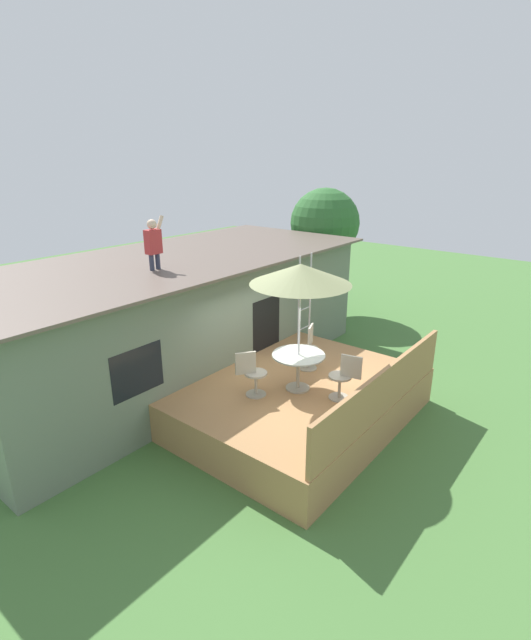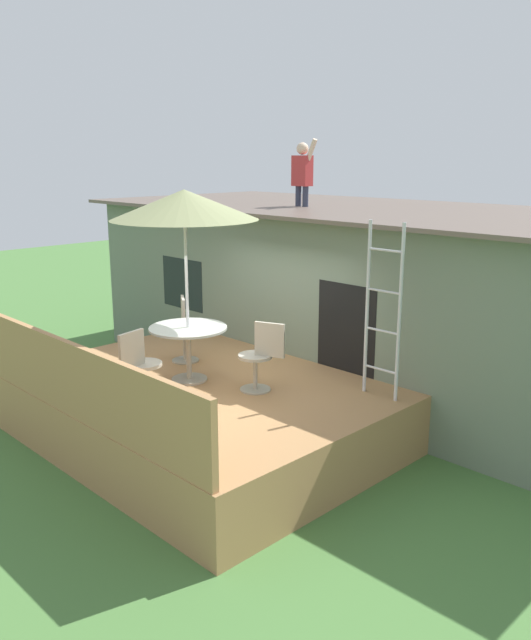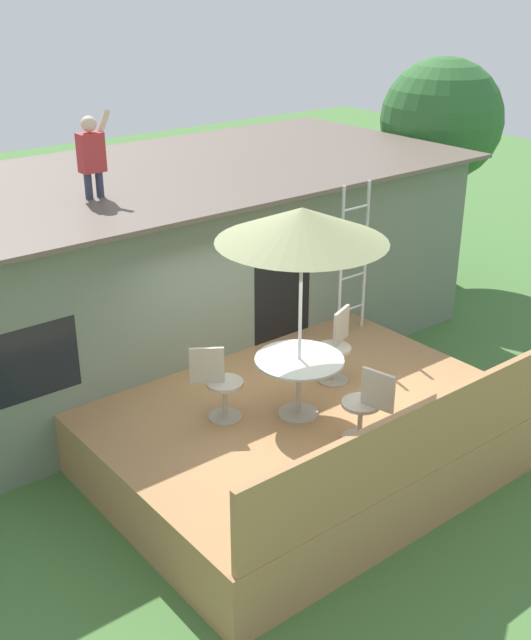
{
  "view_description": "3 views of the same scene",
  "coord_description": "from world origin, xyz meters",
  "px_view_note": "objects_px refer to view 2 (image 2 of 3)",
  "views": [
    {
      "loc": [
        -7.06,
        -4.91,
        5.21
      ],
      "look_at": [
        0.42,
        1.1,
        1.8
      ],
      "focal_mm": 26.14,
      "sensor_mm": 36.0,
      "label": 1
    },
    {
      "loc": [
        6.46,
        -5.33,
        3.74
      ],
      "look_at": [
        0.16,
        0.92,
        1.5
      ],
      "focal_mm": 36.44,
      "sensor_mm": 36.0,
      "label": 2
    },
    {
      "loc": [
        -5.53,
        -6.3,
        5.65
      ],
      "look_at": [
        0.33,
        1.06,
        1.45
      ],
      "focal_mm": 44.23,
      "sensor_mm": 36.0,
      "label": 3
    }
  ],
  "objects_px": {
    "patio_table": "(188,339)",
    "patio_umbrella": "(184,205)",
    "step_ladder": "(383,311)",
    "person_figure": "(303,170)",
    "patio_chair_left": "(184,330)",
    "patio_chair_right": "(260,357)",
    "patio_chair_near": "(140,366)"
  },
  "relations": [
    {
      "from": "patio_table",
      "to": "patio_umbrella",
      "type": "xyz_separation_m",
      "value": [
        0.0,
        0.0,
        1.76
      ]
    },
    {
      "from": "step_ladder",
      "to": "person_figure",
      "type": "bearing_deg",
      "value": 148.82
    },
    {
      "from": "patio_umbrella",
      "to": "patio_chair_left",
      "type": "relative_size",
      "value": 2.76
    },
    {
      "from": "patio_umbrella",
      "to": "patio_chair_left",
      "type": "bearing_deg",
      "value": 145.71
    },
    {
      "from": "patio_chair_right",
      "to": "patio_chair_near",
      "type": "xyz_separation_m",
      "value": [
        -0.77,
        -1.3,
        0.0
      ]
    },
    {
      "from": "patio_table",
      "to": "patio_chair_left",
      "type": "distance_m",
      "value": 0.95
    },
    {
      "from": "patio_chair_right",
      "to": "patio_chair_near",
      "type": "height_order",
      "value": "same"
    },
    {
      "from": "patio_umbrella",
      "to": "patio_chair_near",
      "type": "height_order",
      "value": "patio_umbrella"
    },
    {
      "from": "person_figure",
      "to": "patio_chair_left",
      "type": "distance_m",
      "value": 3.47
    },
    {
      "from": "patio_umbrella",
      "to": "patio_chair_near",
      "type": "relative_size",
      "value": 2.76
    },
    {
      "from": "step_ladder",
      "to": "patio_chair_near",
      "type": "distance_m",
      "value": 3.05
    },
    {
      "from": "person_figure",
      "to": "patio_umbrella",
      "type": "bearing_deg",
      "value": -75.27
    },
    {
      "from": "patio_chair_right",
      "to": "patio_chair_near",
      "type": "distance_m",
      "value": 1.51
    },
    {
      "from": "patio_umbrella",
      "to": "patio_chair_near",
      "type": "bearing_deg",
      "value": -77.52
    },
    {
      "from": "patio_umbrella",
      "to": "step_ladder",
      "type": "bearing_deg",
      "value": 31.86
    },
    {
      "from": "patio_umbrella",
      "to": "patio_chair_left",
      "type": "xyz_separation_m",
      "value": [
        -0.78,
        0.53,
        -1.89
      ]
    },
    {
      "from": "patio_umbrella",
      "to": "step_ladder",
      "type": "relative_size",
      "value": 1.15
    },
    {
      "from": "patio_table",
      "to": "step_ladder",
      "type": "height_order",
      "value": "step_ladder"
    },
    {
      "from": "patio_chair_left",
      "to": "patio_chair_near",
      "type": "bearing_deg",
      "value": -21.49
    },
    {
      "from": "patio_table",
      "to": "patio_chair_left",
      "type": "relative_size",
      "value": 1.13
    },
    {
      "from": "step_ladder",
      "to": "person_figure",
      "type": "height_order",
      "value": "person_figure"
    },
    {
      "from": "patio_table",
      "to": "patio_chair_left",
      "type": "height_order",
      "value": "patio_chair_left"
    },
    {
      "from": "patio_chair_left",
      "to": "patio_chair_right",
      "type": "height_order",
      "value": "same"
    },
    {
      "from": "patio_table",
      "to": "person_figure",
      "type": "relative_size",
      "value": 0.94
    },
    {
      "from": "patio_umbrella",
      "to": "step_ladder",
      "type": "xyz_separation_m",
      "value": [
        2.16,
        1.34,
        -1.25
      ]
    },
    {
      "from": "patio_chair_right",
      "to": "patio_umbrella",
      "type": "bearing_deg",
      "value": 0.0
    },
    {
      "from": "patio_umbrella",
      "to": "person_figure",
      "type": "bearing_deg",
      "value": 104.73
    },
    {
      "from": "person_figure",
      "to": "patio_table",
      "type": "bearing_deg",
      "value": -75.27
    },
    {
      "from": "patio_chair_left",
      "to": "patio_chair_right",
      "type": "xyz_separation_m",
      "value": [
        1.75,
        -0.13,
        0.0
      ]
    },
    {
      "from": "patio_umbrella",
      "to": "person_figure",
      "type": "height_order",
      "value": "person_figure"
    },
    {
      "from": "person_figure",
      "to": "patio_chair_left",
      "type": "xyz_separation_m",
      "value": [
        0.05,
        -2.62,
        -2.27
      ]
    },
    {
      "from": "patio_umbrella",
      "to": "step_ladder",
      "type": "height_order",
      "value": "patio_umbrella"
    }
  ]
}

